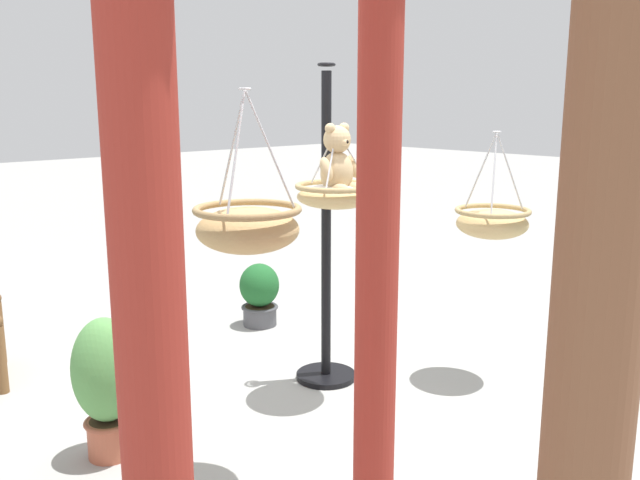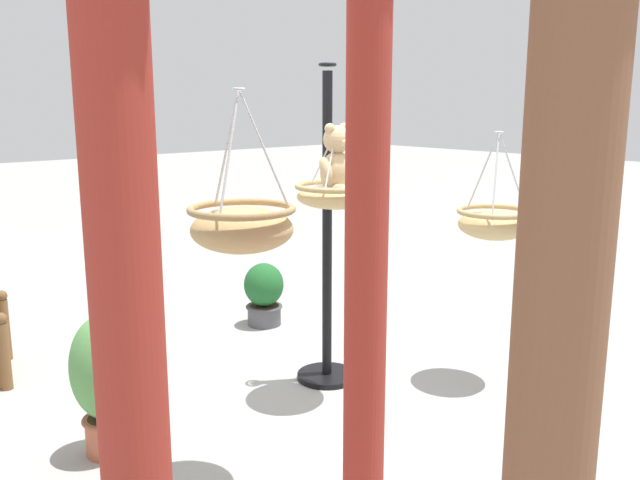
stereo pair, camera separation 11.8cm
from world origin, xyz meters
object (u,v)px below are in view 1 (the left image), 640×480
Objects in this scene: display_pole_central at (326,289)px; potted_plant_tall_leafy at (259,294)px; greenhouse_pillar_left at (378,233)px; potted_plant_fern_front at (106,381)px; greenhouse_pillar_far_back at (589,403)px; hanging_basket_left_high at (492,222)px; hanging_basket_right_low at (248,227)px; greenhouse_pillar_right at (150,315)px; teddy_bear at (338,164)px; hanging_basket_with_teddy at (336,194)px.

potted_plant_tall_leafy is (-0.39, -1.30, -0.39)m from display_pole_central.
greenhouse_pillar_left reaches higher than potted_plant_fern_front.
potted_plant_tall_leafy is (-2.30, -4.13, -1.10)m from greenhouse_pillar_far_back.
greenhouse_pillar_left reaches higher than hanging_basket_left_high.
hanging_basket_left_high is at bearing 102.93° from potted_plant_tall_leafy.
hanging_basket_left_high is 0.93× the size of hanging_basket_right_low.
greenhouse_pillar_right reaches higher than hanging_basket_right_low.
greenhouse_pillar_right is (2.19, 1.46, -0.19)m from teddy_bear.
greenhouse_pillar_far_back reaches higher than potted_plant_tall_leafy.
hanging_basket_with_teddy is at bearing -90.00° from teddy_bear.
potted_plant_tall_leafy is at bearing -109.29° from hanging_basket_with_teddy.
greenhouse_pillar_left is (2.08, 0.79, 0.31)m from hanging_basket_left_high.
hanging_basket_right_low reaches higher than potted_plant_tall_leafy.
hanging_basket_right_low is at bearing -107.64° from greenhouse_pillar_far_back.
hanging_basket_right_low reaches higher than hanging_basket_with_teddy.
greenhouse_pillar_left is 1.05× the size of greenhouse_pillar_right.
potted_plant_tall_leafy is at bearing -148.85° from potted_plant_fern_front.
display_pole_central is at bearing 178.56° from potted_plant_fern_front.
hanging_basket_with_teddy is 1.98m from potted_plant_tall_leafy.
hanging_basket_with_teddy is at bearing 59.04° from display_pole_central.
hanging_basket_with_teddy is (0.15, 0.25, 0.73)m from display_pole_central.
teddy_bear reaches higher than potted_plant_tall_leafy.
greenhouse_pillar_right is at bearing -68.96° from greenhouse_pillar_far_back.
greenhouse_pillar_left is (-0.03, 0.84, 0.09)m from hanging_basket_right_low.
potted_plant_tall_leafy is at bearing -119.12° from greenhouse_pillar_far_back.
teddy_bear is at bearing -124.48° from greenhouse_pillar_far_back.
teddy_bear is at bearing 61.19° from display_pole_central.
greenhouse_pillar_right is 3.53× the size of potted_plant_fern_front.
hanging_basket_with_teddy is 0.18× the size of greenhouse_pillar_right.
hanging_basket_left_high is (-0.87, 0.80, 0.49)m from display_pole_central.
potted_plant_fern_front is (0.47, -1.63, -1.03)m from greenhouse_pillar_left.
hanging_basket_right_low is at bearing 24.32° from hanging_basket_with_teddy.
greenhouse_pillar_left is at bearing 52.66° from display_pole_central.
display_pole_central is at bearing 73.21° from potted_plant_tall_leafy.
hanging_basket_left_high is 2.13m from hanging_basket_right_low.
display_pole_central reaches higher than hanging_basket_right_low.
greenhouse_pillar_right is at bearing 7.16° from greenhouse_pillar_left.
potted_plant_fern_front reaches higher than potted_plant_tall_leafy.
potted_plant_fern_front is (1.68, -0.04, -0.23)m from display_pole_central.
hanging_basket_with_teddy is 1.83m from potted_plant_fern_front.
hanging_basket_right_low is 0.85m from greenhouse_pillar_left.
hanging_basket_with_teddy is 0.67× the size of hanging_basket_right_low.
potted_plant_fern_front is (1.53, -0.32, -1.16)m from teddy_bear.
potted_plant_fern_front is at bearing 31.15° from potted_plant_tall_leafy.
teddy_bear is 0.56× the size of potted_plant_fern_front.
potted_plant_tall_leafy is (0.48, -2.09, -0.88)m from hanging_basket_left_high.
greenhouse_pillar_left is (1.06, 1.34, 0.07)m from hanging_basket_with_teddy.
greenhouse_pillar_right reaches higher than teddy_bear.
hanging_basket_with_teddy is 1.71m from greenhouse_pillar_left.
teddy_bear is 0.61× the size of hanging_basket_left_high.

